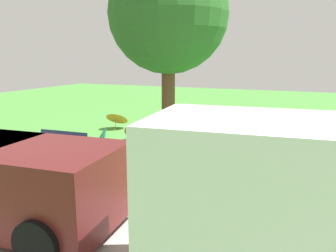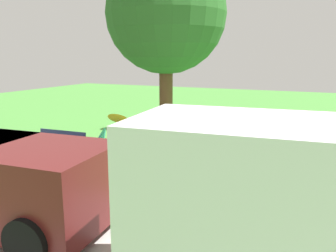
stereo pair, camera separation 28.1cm
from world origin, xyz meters
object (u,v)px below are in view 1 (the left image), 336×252
Objects in this scene: parasol_orange_1 at (198,134)px; parasol_orange_2 at (117,117)px; box_trailer_white at (282,204)px; park_bench at (67,145)px; parasol_teal_0 at (100,140)px; shade_tree at (168,15)px; parasol_pink_1 at (228,122)px; parasol_red_0 at (136,129)px.

parasol_orange_2 is at bearing -12.60° from parasol_orange_1.
box_trailer_white is 11.13m from parasol_orange_2.
park_bench is 1.11m from parasol_teal_0.
parasol_pink_1 is at bearing -99.44° from shade_tree.
parasol_pink_1 is at bearing -129.05° from parasol_teal_0.
box_trailer_white reaches higher than parasol_pink_1.
parasol_teal_0 is at bearing 47.26° from parasol_orange_1.
box_trailer_white is at bearing 129.59° from parasol_red_0.
parasol_red_0 is at bearing -103.08° from park_bench.
parasol_pink_1 is 4.70m from parasol_orange_2.
shade_tree reaches higher than box_trailer_white.
box_trailer_white reaches higher than parasol_red_0.
parasol_orange_2 is (3.90, -0.87, 0.20)m from parasol_orange_1.
parasol_orange_1 is (3.46, -7.43, -1.01)m from box_trailer_white.
park_bench is at bearing 61.36° from parasol_teal_0.
box_trailer_white reaches higher than park_bench.
box_trailer_white is at bearing 140.68° from parasol_teal_0.
box_trailer_white reaches higher than parasol_orange_1.
park_bench is 3.13m from parasol_red_0.
parasol_orange_1 is at bearing -88.67° from shade_tree.
parasol_teal_0 is 0.82× the size of parasol_red_0.
box_trailer_white is at bearing 131.55° from parasol_orange_2.
parasol_orange_1 is at bearing -132.74° from parasol_teal_0.
parasol_red_0 is at bearing 139.61° from parasol_orange_2.
shade_tree is at bearing -53.01° from box_trailer_white.
parasol_pink_1 is 1.44× the size of parasol_teal_0.
park_bench is 4.65m from parasol_orange_1.
park_bench is at bearing 12.31° from shade_tree.
parasol_pink_1 is at bearing -174.54° from parasol_orange_2.
shade_tree reaches higher than parasol_orange_2.
parasol_orange_1 is (0.07, -2.93, -3.80)m from shade_tree.
parasol_teal_0 is (5.88, -4.82, -0.90)m from box_trailer_white.
parasol_pink_1 is (-3.72, -4.91, 0.10)m from park_bench.
box_trailer_white is 8.26m from parasol_orange_1.
park_bench reaches higher than parasol_teal_0.
parasol_orange_2 is at bearing -67.00° from parasol_teal_0.
parasol_orange_2 is (1.66, -1.41, 0.10)m from parasol_red_0.
parasol_teal_0 is (-0.53, -0.97, -0.04)m from park_bench.
park_bench reaches higher than parasol_red_0.
parasol_pink_1 reaches higher than parasol_orange_1.
shade_tree is 5.44× the size of parasol_orange_2.
parasol_orange_1 is at bearing 167.40° from parasol_orange_2.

